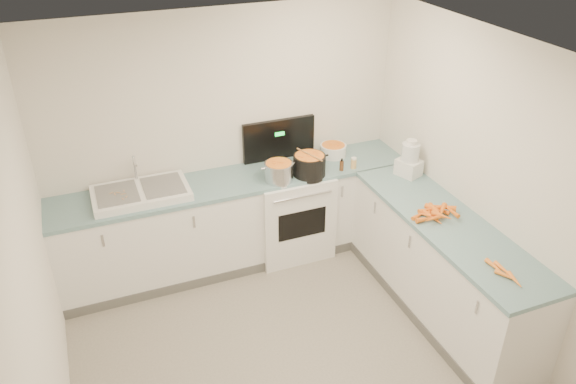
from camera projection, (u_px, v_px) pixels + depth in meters
name	position (u px, v px, depth m)	size (l,w,h in m)	color
floor	(304.00, 376.00, 4.49)	(3.50, 4.00, 0.00)	gray
ceiling	(310.00, 72.00, 3.25)	(3.50, 4.00, 0.00)	silver
wall_back	(225.00, 138.00, 5.48)	(3.50, 2.50, 0.00)	silver
wall_left	(35.00, 312.00, 3.31)	(4.00, 2.50, 0.00)	silver
wall_right	(510.00, 200.00, 4.44)	(4.00, 2.50, 0.00)	silver
counter_back	(238.00, 220.00, 5.63)	(3.50, 0.62, 0.94)	white
counter_right	(442.00, 266.00, 4.97)	(0.62, 2.20, 0.94)	white
stove	(289.00, 210.00, 5.79)	(0.76, 0.65, 1.36)	white
sink	(141.00, 193.00, 5.09)	(0.86, 0.52, 0.31)	white
steel_pot	(279.00, 173.00, 5.34)	(0.28, 0.28, 0.20)	silver
black_pot	(309.00, 166.00, 5.43)	(0.31, 0.31, 0.22)	black
wooden_spoon	(310.00, 155.00, 5.37)	(0.02, 0.02, 0.36)	#AD7A47
mixing_bowl	(333.00, 150.00, 5.81)	(0.27, 0.27, 0.12)	white
extract_bottle	(342.00, 166.00, 5.53)	(0.04, 0.04, 0.10)	#593319
spice_jar	(354.00, 164.00, 5.57)	(0.06, 0.06, 0.10)	#E5B266
food_processor	(409.00, 160.00, 5.39)	(0.25, 0.27, 0.37)	white
carrot_pile	(435.00, 212.00, 4.80)	(0.43, 0.34, 0.08)	orange
peeled_carrots	(505.00, 273.00, 4.10)	(0.11, 0.36, 0.04)	orange
peelings	(119.00, 194.00, 4.98)	(0.18, 0.26, 0.01)	tan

